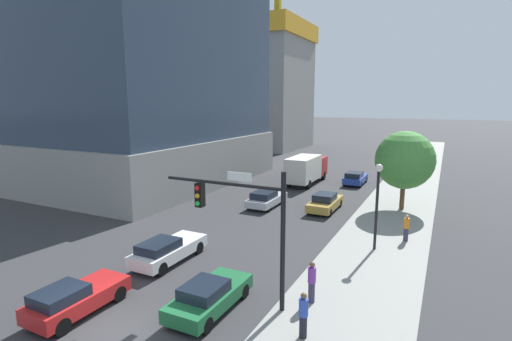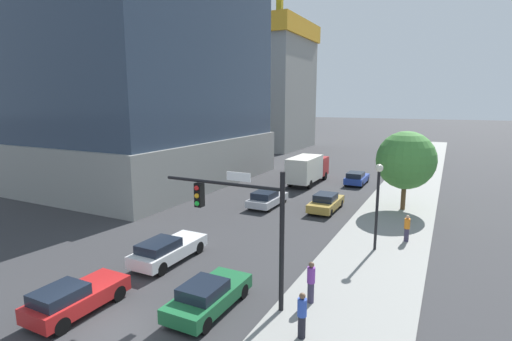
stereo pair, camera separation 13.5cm
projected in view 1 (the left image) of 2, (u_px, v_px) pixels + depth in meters
The scene contains 16 objects.
ground_plane at pixel (112, 330), 14.55m from camera, with size 400.00×400.00×0.00m, color #333335.
sidewalk at pixel (393, 216), 28.79m from camera, with size 5.49×120.00×0.15m, color gray.
construction_building at pixel (269, 79), 70.25m from camera, with size 13.15×16.86×30.71m.
traffic_light_pole at pixel (242, 213), 15.81m from camera, with size 5.66×0.48×5.74m.
street_lamp at pixel (377, 193), 21.59m from camera, with size 0.44×0.44×4.97m.
street_tree at pixel (405, 160), 29.74m from camera, with size 4.50×4.50×6.18m.
car_white at pixel (167, 250), 20.57m from camera, with size 1.78×4.67×1.39m.
car_blue at pixel (355, 178), 40.01m from camera, with size 1.83×4.11×1.38m.
car_red at pixel (75, 298), 15.52m from camera, with size 1.74×4.07×1.38m.
car_gold at pixel (325, 202), 30.41m from camera, with size 1.81×4.49×1.41m.
car_green at pixel (209, 296), 15.80m from camera, with size 1.78×4.30×1.33m.
car_silver at pixel (266, 199), 31.59m from camera, with size 1.91×4.40×1.35m.
box_truck at pixel (306, 168), 40.18m from camera, with size 2.34×7.37×2.98m.
pedestrian_blue_shirt at pixel (303, 315), 13.71m from camera, with size 0.34×0.34×1.73m.
pedestrian_orange_shirt at pixel (406, 228), 23.33m from camera, with size 0.34×0.34×1.65m.
pedestrian_purple_shirt at pixel (312, 281), 16.14m from camera, with size 0.34×0.34×1.81m.
Camera 1 is at (10.80, -9.42, 8.53)m, focal length 26.98 mm.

